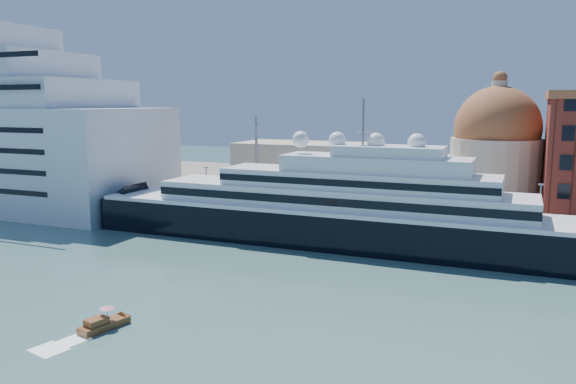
% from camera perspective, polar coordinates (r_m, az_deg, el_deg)
% --- Properties ---
extents(ground, '(400.00, 400.00, 0.00)m').
position_cam_1_polar(ground, '(72.73, -0.30, -9.46)').
color(ground, '#365E5D').
rests_on(ground, ground).
extents(quay, '(180.00, 10.00, 2.50)m').
position_cam_1_polar(quay, '(103.46, 7.10, -3.22)').
color(quay, gray).
rests_on(quay, ground).
extents(land, '(260.00, 72.00, 2.00)m').
position_cam_1_polar(land, '(142.79, 11.56, -0.05)').
color(land, slate).
rests_on(land, ground).
extents(quay_fence, '(180.00, 0.10, 1.20)m').
position_cam_1_polar(quay_fence, '(98.85, 6.41, -2.69)').
color(quay_fence, slate).
rests_on(quay_fence, quay).
extents(superyacht, '(93.02, 12.90, 27.80)m').
position_cam_1_polar(superyacht, '(94.08, 2.22, -2.18)').
color(superyacht, black).
rests_on(superyacht, ground).
extents(service_barge, '(11.81, 4.95, 2.58)m').
position_cam_1_polar(service_barge, '(117.24, -20.86, -2.55)').
color(service_barge, white).
rests_on(service_barge, ground).
extents(water_taxi, '(2.93, 5.58, 2.53)m').
position_cam_1_polar(water_taxi, '(62.28, -18.28, -12.58)').
color(water_taxi, brown).
rests_on(water_taxi, ground).
extents(church, '(66.00, 18.00, 25.50)m').
position_cam_1_polar(church, '(123.53, 13.04, 3.14)').
color(church, beige).
rests_on(church, land).
extents(lamp_posts, '(120.80, 2.40, 18.00)m').
position_cam_1_polar(lamp_posts, '(104.47, 0.23, 1.75)').
color(lamp_posts, slate).
rests_on(lamp_posts, quay).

